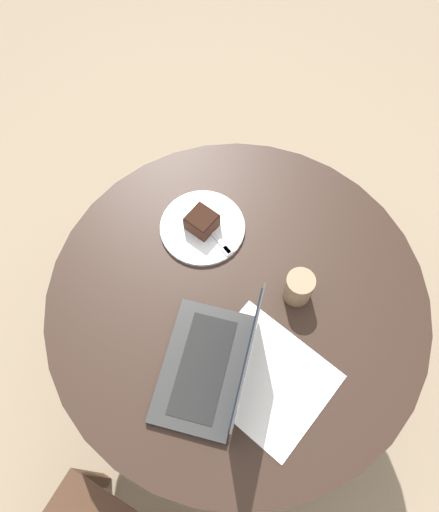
# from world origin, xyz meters

# --- Properties ---
(ground_plane) EXTENTS (12.00, 12.00, 0.00)m
(ground_plane) POSITION_xyz_m (0.00, 0.00, 0.00)
(ground_plane) COLOR gray
(dining_table) EXTENTS (1.06, 1.06, 0.72)m
(dining_table) POSITION_xyz_m (0.00, 0.00, 0.55)
(dining_table) COLOR black
(dining_table) RESTS_ON ground_plane
(paper_document) EXTENTS (0.35, 0.31, 0.00)m
(paper_document) POSITION_xyz_m (0.18, -0.14, 0.72)
(paper_document) COLOR white
(paper_document) RESTS_ON dining_table
(plate) EXTENTS (0.25, 0.25, 0.01)m
(plate) POSITION_xyz_m (-0.21, 0.12, 0.72)
(plate) COLOR silver
(plate) RESTS_ON dining_table
(cake_slice) EXTENTS (0.08, 0.08, 0.06)m
(cake_slice) POSITION_xyz_m (-0.21, 0.12, 0.76)
(cake_slice) COLOR #472619
(cake_slice) RESTS_ON plate
(fork) EXTENTS (0.17, 0.07, 0.00)m
(fork) POSITION_xyz_m (-0.15, 0.12, 0.73)
(fork) COLOR silver
(fork) RESTS_ON plate
(coffee_glass) EXTENTS (0.08, 0.08, 0.10)m
(coffee_glass) POSITION_xyz_m (0.13, 0.10, 0.77)
(coffee_glass) COLOR #997556
(coffee_glass) RESTS_ON dining_table
(laptop) EXTENTS (0.31, 0.39, 0.26)m
(laptop) POSITION_xyz_m (0.07, -0.20, 0.77)
(laptop) COLOR #2D2D2D
(laptop) RESTS_ON dining_table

